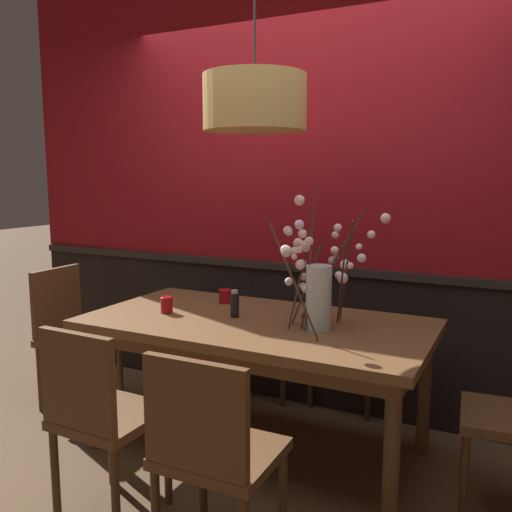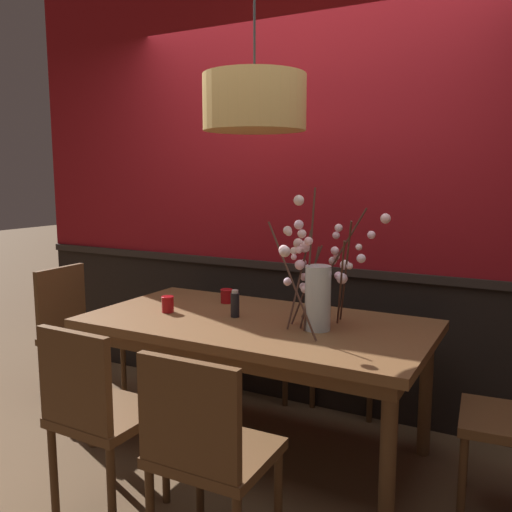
% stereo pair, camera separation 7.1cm
% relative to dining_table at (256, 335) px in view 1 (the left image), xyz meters
% --- Properties ---
extents(ground_plane, '(24.00, 24.00, 0.00)m').
position_rel_dining_table_xyz_m(ground_plane, '(0.00, 0.00, -0.66)').
color(ground_plane, brown).
extents(back_wall, '(4.55, 0.14, 2.94)m').
position_rel_dining_table_xyz_m(back_wall, '(0.00, 0.75, 0.80)').
color(back_wall, black).
rests_on(back_wall, ground).
extents(dining_table, '(1.85, 0.96, 0.75)m').
position_rel_dining_table_xyz_m(dining_table, '(0.00, 0.00, 0.00)').
color(dining_table, brown).
rests_on(dining_table, ground).
extents(chair_far_side_right, '(0.48, 0.42, 0.98)m').
position_rel_dining_table_xyz_m(chair_far_side_right, '(0.28, 0.88, -0.12)').
color(chair_far_side_right, brown).
rests_on(chair_far_side_right, ground).
extents(chair_near_side_left, '(0.41, 0.42, 0.90)m').
position_rel_dining_table_xyz_m(chair_near_side_left, '(-0.31, -0.87, -0.15)').
color(chair_near_side_left, brown).
rests_on(chair_near_side_left, ground).
extents(chair_near_side_right, '(0.45, 0.41, 0.88)m').
position_rel_dining_table_xyz_m(chair_near_side_right, '(0.27, -0.90, -0.16)').
color(chair_near_side_right, brown).
rests_on(chair_near_side_right, ground).
extents(chair_head_west_end, '(0.42, 0.43, 0.91)m').
position_rel_dining_table_xyz_m(chair_head_west_end, '(-1.37, 0.00, -0.15)').
color(chair_head_west_end, brown).
rests_on(chair_head_west_end, ground).
extents(chair_far_side_left, '(0.44, 0.44, 0.90)m').
position_rel_dining_table_xyz_m(chair_far_side_left, '(-0.27, 0.87, -0.15)').
color(chair_far_side_left, brown).
rests_on(chair_far_side_left, ground).
extents(vase_with_blossoms, '(0.55, 0.58, 0.71)m').
position_rel_dining_table_xyz_m(vase_with_blossoms, '(0.35, 0.00, 0.31)').
color(vase_with_blossoms, silver).
rests_on(vase_with_blossoms, dining_table).
extents(candle_holder_nearer_center, '(0.08, 0.08, 0.09)m').
position_rel_dining_table_xyz_m(candle_holder_nearer_center, '(-0.34, 0.26, 0.13)').
color(candle_holder_nearer_center, '#9E0F14').
rests_on(candle_holder_nearer_center, dining_table).
extents(candle_holder_nearer_edge, '(0.07, 0.07, 0.09)m').
position_rel_dining_table_xyz_m(candle_holder_nearer_edge, '(-0.52, -0.09, 0.13)').
color(candle_holder_nearer_edge, '#9E0F14').
rests_on(candle_holder_nearer_edge, dining_table).
extents(condiment_bottle, '(0.05, 0.05, 0.15)m').
position_rel_dining_table_xyz_m(condiment_bottle, '(-0.13, 0.00, 0.15)').
color(condiment_bottle, black).
rests_on(condiment_bottle, dining_table).
extents(pendant_lamp, '(0.52, 0.52, 1.20)m').
position_rel_dining_table_xyz_m(pendant_lamp, '(0.02, -0.05, 1.21)').
color(pendant_lamp, tan).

